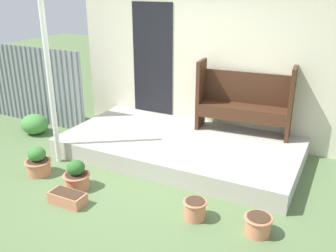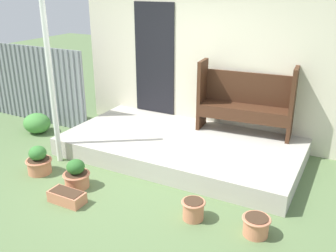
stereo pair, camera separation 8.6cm
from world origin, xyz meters
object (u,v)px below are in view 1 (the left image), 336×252
(bench, at_px, (244,99))
(shrub_by_fence, at_px, (35,124))
(flower_pot_right, at_px, (195,209))
(support_post, at_px, (51,86))
(flower_pot_middle, at_px, (77,176))
(planter_box_rect, at_px, (68,198))
(flower_pot_far_right, at_px, (258,224))
(flower_pot_left, at_px, (38,162))

(bench, relative_size, shrub_by_fence, 3.02)
(flower_pot_right, bearing_deg, support_post, 169.98)
(support_post, height_order, flower_pot_right, support_post)
(flower_pot_middle, relative_size, planter_box_rect, 0.86)
(flower_pot_far_right, distance_m, shrub_by_fence, 4.53)
(bench, distance_m, flower_pot_middle, 2.88)
(planter_box_rect, bearing_deg, flower_pot_far_right, 11.71)
(bench, height_order, flower_pot_right, bench)
(flower_pot_middle, distance_m, shrub_by_fence, 2.30)
(bench, xyz_separation_m, flower_pot_right, (0.11, -2.24, -0.72))
(planter_box_rect, bearing_deg, shrub_by_fence, 143.63)
(flower_pot_left, bearing_deg, shrub_by_fence, 136.84)
(support_post, height_order, flower_pot_left, support_post)
(flower_pot_right, distance_m, flower_pot_far_right, 0.73)
(flower_pot_left, distance_m, flower_pot_far_right, 3.19)
(flower_pot_left, bearing_deg, planter_box_rect, -24.98)
(support_post, height_order, shrub_by_fence, support_post)
(flower_pot_right, xyz_separation_m, planter_box_rect, (-1.55, -0.43, -0.06))
(planter_box_rect, height_order, shrub_by_fence, shrub_by_fence)
(flower_pot_left, xyz_separation_m, flower_pot_right, (2.45, 0.01, -0.05))
(bench, distance_m, planter_box_rect, 3.13)
(support_post, bearing_deg, flower_pot_far_right, -6.92)
(bench, bearing_deg, flower_pot_right, -92.07)
(planter_box_rect, bearing_deg, flower_pot_middle, 111.98)
(bench, height_order, flower_pot_left, bench)
(flower_pot_left, distance_m, flower_pot_right, 2.46)
(bench, relative_size, flower_pot_left, 3.65)
(planter_box_rect, relative_size, shrub_by_fence, 0.92)
(flower_pot_right, relative_size, planter_box_rect, 0.61)
(flower_pot_far_right, bearing_deg, flower_pot_left, -179.01)
(flower_pot_left, bearing_deg, support_post, 93.62)
(flower_pot_left, bearing_deg, flower_pot_right, 0.15)
(flower_pot_far_right, bearing_deg, shrub_by_fence, 166.19)
(flower_pot_middle, distance_m, flower_pot_far_right, 2.44)
(flower_pot_right, bearing_deg, planter_box_rect, -164.69)
(support_post, xyz_separation_m, flower_pot_left, (0.03, -0.45, -1.02))
(bench, bearing_deg, shrub_by_fence, -167.47)
(flower_pot_right, distance_m, planter_box_rect, 1.61)
(support_post, distance_m, flower_pot_far_right, 3.41)
(bench, bearing_deg, flower_pot_middle, -129.47)
(flower_pot_far_right, bearing_deg, planter_box_rect, -168.29)
(flower_pot_right, bearing_deg, flower_pot_middle, -177.82)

